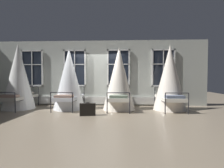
{
  "coord_description": "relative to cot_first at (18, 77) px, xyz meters",
  "views": [
    {
      "loc": [
        1.2,
        -7.49,
        1.35
      ],
      "look_at": [
        0.82,
        -0.04,
        1.09
      ],
      "focal_mm": 28.05,
      "sensor_mm": 36.0,
      "label": 1
    }
  ],
  "objects": [
    {
      "name": "suitcase_dark",
      "position": [
        3.28,
        -1.24,
        -1.15
      ],
      "size": [
        0.59,
        0.3,
        0.47
      ],
      "rotation": [
        0.0,
        0.0,
        0.16
      ],
      "color": "black",
      "rests_on": "ground"
    },
    {
      "name": "cot_third",
      "position": [
        4.38,
        0.06,
        -0.09
      ],
      "size": [
        1.37,
        1.89,
        2.65
      ],
      "rotation": [
        0.0,
        0.0,
        1.56
      ],
      "color": "black",
      "rests_on": "ground"
    },
    {
      "name": "cot_second",
      "position": [
        2.23,
        0.06,
        -0.11
      ],
      "size": [
        1.37,
        1.9,
        2.61
      ],
      "rotation": [
        0.0,
        0.0,
        1.54
      ],
      "color": "black",
      "rests_on": "ground"
    },
    {
      "name": "cot_fourth",
      "position": [
        6.52,
        0.08,
        -0.04
      ],
      "size": [
        1.37,
        1.9,
        2.75
      ],
      "rotation": [
        0.0,
        0.0,
        1.59
      ],
      "color": "black",
      "rests_on": "ground"
    },
    {
      "name": "back_wall_with_windows",
      "position": [
        3.27,
        1.21,
        0.22
      ],
      "size": [
        10.64,
        0.1,
        3.17
      ],
      "primitive_type": "cube",
      "color": "#B2B7AD",
      "rests_on": "ground"
    },
    {
      "name": "window_bank",
      "position": [
        3.27,
        1.09,
        -0.33
      ],
      "size": [
        7.56,
        0.1,
        2.66
      ],
      "color": "black",
      "rests_on": "ground"
    },
    {
      "name": "cot_first",
      "position": [
        0.0,
        0.0,
        0.0
      ],
      "size": [
        1.37,
        1.89,
        2.83
      ],
      "rotation": [
        0.0,
        0.0,
        1.56
      ],
      "color": "black",
      "rests_on": "ground"
    },
    {
      "name": "ground",
      "position": [
        3.27,
        0.09,
        -1.37
      ],
      "size": [
        19.29,
        19.29,
        0.0
      ],
      "primitive_type": "plane",
      "color": "gray"
    }
  ]
}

